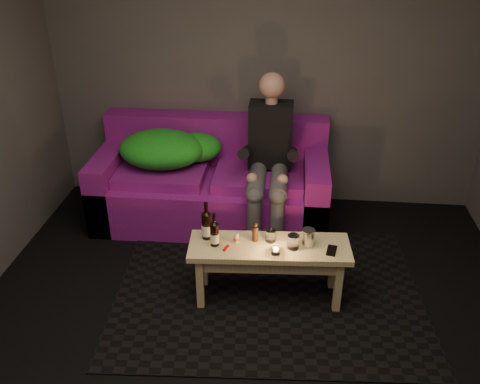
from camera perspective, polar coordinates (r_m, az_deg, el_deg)
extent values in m
plane|color=black|center=(3.42, 0.27, -18.84)|extent=(4.50, 4.50, 0.00)
plane|color=#4E4C4F|center=(4.72, 3.02, 13.57)|extent=(4.00, 0.00, 4.00)
cube|color=black|center=(3.93, 3.18, -11.13)|extent=(2.39, 1.80, 0.01)
cube|color=#7F107C|center=(4.72, -3.15, -0.59)|extent=(2.08, 0.94, 0.44)
cube|color=#7F107C|center=(4.84, -2.67, 6.08)|extent=(2.08, 0.23, 0.46)
cube|color=#7F107C|center=(4.90, -14.10, 1.02)|extent=(0.21, 0.94, 0.65)
cube|color=#7F107C|center=(4.63, 8.36, -0.03)|extent=(0.21, 0.94, 0.65)
cube|color=#7F107C|center=(4.64, -8.69, 2.18)|extent=(0.78, 0.63, 0.10)
cube|color=#7F107C|center=(4.51, 2.16, 1.71)|extent=(0.78, 0.63, 0.10)
ellipsoid|color=#167A1C|center=(4.60, -8.80, 4.79)|extent=(0.75, 0.58, 0.31)
ellipsoid|color=#167A1C|center=(4.68, -4.88, 5.05)|extent=(0.46, 0.38, 0.25)
ellipsoid|color=#167A1C|center=(4.80, -11.05, 4.67)|extent=(0.33, 0.27, 0.17)
cube|color=black|center=(4.45, 3.45, 6.45)|extent=(0.38, 0.23, 0.57)
sphere|color=tan|center=(4.31, 3.62, 11.85)|extent=(0.22, 0.22, 0.22)
cylinder|color=#44454D|center=(4.29, 1.88, 1.27)|extent=(0.15, 0.52, 0.15)
cylinder|color=#44454D|center=(4.28, 4.39, 1.15)|extent=(0.15, 0.52, 0.15)
cylinder|color=#44454D|center=(4.21, 1.58, -3.75)|extent=(0.11, 0.11, 0.53)
cylinder|color=#44454D|center=(4.20, 4.13, -3.88)|extent=(0.11, 0.11, 0.53)
cube|color=black|center=(4.29, 1.47, -6.85)|extent=(0.09, 0.23, 0.06)
cube|color=black|center=(4.28, 3.99, -6.98)|extent=(0.09, 0.23, 0.06)
cube|color=tan|center=(3.63, 3.32, -6.25)|extent=(1.16, 0.43, 0.04)
cube|color=tan|center=(3.67, 3.29, -7.18)|extent=(1.01, 0.34, 0.10)
cube|color=tan|center=(3.68, -4.50, -10.22)|extent=(0.06, 0.06, 0.43)
cube|color=tan|center=(3.89, -4.08, -7.83)|extent=(0.06, 0.06, 0.43)
cube|color=tan|center=(3.71, 10.94, -10.43)|extent=(0.06, 0.06, 0.43)
cube|color=tan|center=(3.91, 10.45, -8.04)|extent=(0.06, 0.06, 0.43)
cylinder|color=black|center=(3.64, -3.76, -3.84)|extent=(0.07, 0.07, 0.20)
cylinder|color=white|center=(3.66, -3.75, -4.23)|extent=(0.07, 0.07, 0.08)
cone|color=black|center=(3.58, -3.82, -2.28)|extent=(0.07, 0.07, 0.03)
cylinder|color=black|center=(3.57, -3.84, -1.84)|extent=(0.03, 0.03, 0.09)
cylinder|color=black|center=(3.57, -2.88, -4.79)|extent=(0.06, 0.06, 0.17)
cylinder|color=white|center=(3.58, -2.87, -5.14)|extent=(0.06, 0.06, 0.07)
cone|color=black|center=(3.52, -2.92, -3.41)|extent=(0.06, 0.06, 0.03)
cylinder|color=black|center=(3.50, -2.93, -3.03)|extent=(0.02, 0.02, 0.08)
cylinder|color=silver|center=(3.62, -0.43, -5.14)|extent=(0.05, 0.05, 0.08)
cylinder|color=black|center=(3.63, 1.71, -4.72)|extent=(0.05, 0.05, 0.12)
cylinder|color=white|center=(3.64, 3.47, -4.92)|extent=(0.10, 0.10, 0.09)
cylinder|color=white|center=(3.52, 4.03, -6.59)|extent=(0.07, 0.07, 0.05)
sphere|color=orange|center=(3.51, 4.03, -6.43)|extent=(0.02, 0.02, 0.02)
cylinder|color=white|center=(3.57, 5.99, -5.58)|extent=(0.10, 0.10, 0.10)
cylinder|color=#B0B2B7|center=(3.61, 7.64, -5.08)|extent=(0.11, 0.11, 0.13)
cube|color=black|center=(3.61, 10.25, -6.48)|extent=(0.09, 0.14, 0.01)
cube|color=red|center=(3.57, -1.58, -6.32)|extent=(0.04, 0.07, 0.01)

